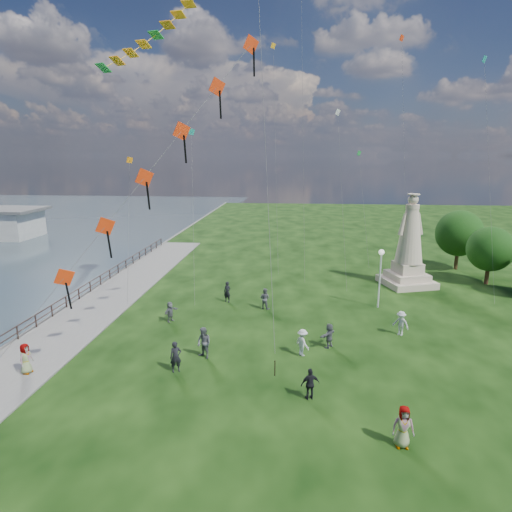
# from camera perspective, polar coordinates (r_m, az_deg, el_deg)

# --- Properties ---
(waterfront) EXTENTS (200.00, 200.00, 1.51)m
(waterfront) POSITION_cam_1_polar(r_m,az_deg,el_deg) (33.96, -24.77, -8.27)
(waterfront) COLOR #314249
(waterfront) RESTS_ON ground
(statue) EXTENTS (5.17, 5.17, 8.40)m
(statue) POSITION_cam_1_polar(r_m,az_deg,el_deg) (41.36, 19.72, 0.57)
(statue) COLOR beige
(statue) RESTS_ON ground
(lamppost) EXTENTS (0.43, 0.43, 4.68)m
(lamppost) POSITION_cam_1_polar(r_m,az_deg,el_deg) (34.39, 16.28, -1.28)
(lamppost) COLOR silver
(lamppost) RESTS_ON ground
(tree_row) EXTENTS (7.69, 13.12, 6.24)m
(tree_row) POSITION_cam_1_polar(r_m,az_deg,el_deg) (46.26, 28.10, 1.46)
(tree_row) COLOR #382314
(tree_row) RESTS_ON ground
(person_0) EXTENTS (0.76, 0.66, 1.75)m
(person_0) POSITION_cam_1_polar(r_m,az_deg,el_deg) (24.57, -10.66, -13.09)
(person_0) COLOR black
(person_0) RESTS_ON ground
(person_1) EXTENTS (1.08, 0.99, 1.89)m
(person_1) POSITION_cam_1_polar(r_m,az_deg,el_deg) (25.81, -6.95, -11.44)
(person_1) COLOR #595960
(person_1) RESTS_ON ground
(person_2) EXTENTS (1.09, 1.18, 1.65)m
(person_2) POSITION_cam_1_polar(r_m,az_deg,el_deg) (26.12, 6.21, -11.39)
(person_2) COLOR silver
(person_2) RESTS_ON ground
(person_3) EXTENTS (1.05, 0.76, 1.62)m
(person_3) POSITION_cam_1_polar(r_m,az_deg,el_deg) (21.94, 7.24, -16.56)
(person_3) COLOR black
(person_3) RESTS_ON ground
(person_4) EXTENTS (0.90, 0.56, 1.81)m
(person_4) POSITION_cam_1_polar(r_m,az_deg,el_deg) (19.68, 19.03, -20.72)
(person_4) COLOR #595960
(person_4) RESTS_ON ground
(person_5) EXTENTS (1.10, 1.50, 1.48)m
(person_5) POSITION_cam_1_polar(r_m,az_deg,el_deg) (31.60, -11.36, -7.29)
(person_5) COLOR #595960
(person_5) RESTS_ON ground
(person_6) EXTENTS (0.73, 0.61, 1.71)m
(person_6) POSITION_cam_1_polar(r_m,az_deg,el_deg) (35.03, -3.85, -4.80)
(person_6) COLOR black
(person_6) RESTS_ON ground
(person_7) EXTENTS (0.93, 0.76, 1.66)m
(person_7) POSITION_cam_1_polar(r_m,az_deg,el_deg) (33.46, 1.17, -5.69)
(person_7) COLOR #595960
(person_7) RESTS_ON ground
(person_8) EXTENTS (1.20, 1.09, 1.67)m
(person_8) POSITION_cam_1_polar(r_m,az_deg,el_deg) (30.28, 18.75, -8.49)
(person_8) COLOR silver
(person_8) RESTS_ON ground
(person_10) EXTENTS (0.63, 0.90, 1.71)m
(person_10) POSITION_cam_1_polar(r_m,az_deg,el_deg) (26.95, -28.34, -12.12)
(person_10) COLOR #595960
(person_10) RESTS_ON ground
(person_11) EXTENTS (1.37, 1.54, 1.56)m
(person_11) POSITION_cam_1_polar(r_m,az_deg,el_deg) (27.40, 9.72, -10.40)
(person_11) COLOR #595960
(person_11) RESTS_ON ground
(red_kite_train) EXTENTS (12.68, 9.35, 18.32)m
(red_kite_train) POSITION_cam_1_polar(r_m,az_deg,el_deg) (23.92, -12.71, 12.17)
(red_kite_train) COLOR black
(red_kite_train) RESTS_ON ground
(small_kites) EXTENTS (30.62, 18.77, 29.23)m
(small_kites) POSITION_cam_1_polar(r_m,az_deg,el_deg) (41.32, 8.01, 17.24)
(small_kites) COLOR #16897F
(small_kites) RESTS_ON ground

